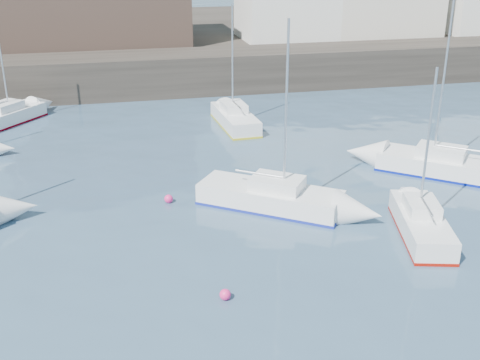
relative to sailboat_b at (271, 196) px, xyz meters
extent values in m
cube|color=#28231E|center=(-1.44, 22.94, 0.95)|extent=(90.00, 5.00, 3.00)
cube|color=#28231E|center=(-1.44, 40.94, 0.85)|extent=(90.00, 32.00, 2.80)
cube|color=white|center=(9.56, 29.44, 5.50)|extent=(8.00, 7.00, 6.50)
cube|color=#3D2D26|center=(-7.44, 30.94, 5.75)|extent=(16.00, 10.00, 7.00)
cube|color=white|center=(-0.03, 0.02, -0.06)|extent=(6.44, 5.47, 0.97)
cube|color=#192899|center=(-0.03, 0.02, -0.48)|extent=(6.50, 5.52, 0.13)
cube|color=white|center=(0.23, -0.17, 0.69)|extent=(2.74, 2.58, 0.54)
cylinder|color=silver|center=(0.49, -0.36, 4.13)|extent=(0.11, 0.11, 7.42)
cube|color=white|center=(5.29, -3.98, -0.08)|extent=(2.93, 5.38, 0.92)
cube|color=#971106|center=(5.29, -3.98, -0.49)|extent=(2.96, 5.44, 0.12)
cube|color=white|center=(5.36, -3.73, 0.63)|extent=(1.66, 2.06, 0.51)
cylinder|color=silver|center=(5.42, -3.48, 3.33)|extent=(0.10, 0.10, 5.90)
cube|color=white|center=(9.88, 1.87, -0.08)|extent=(6.61, 6.04, 0.94)
cube|color=#071792|center=(9.88, 1.87, -0.48)|extent=(6.67, 6.10, 0.13)
cube|color=white|center=(9.62, 2.09, 0.66)|extent=(2.87, 2.78, 0.52)
cylinder|color=silver|center=(9.36, 2.31, 4.30)|extent=(0.10, 0.10, 7.82)
cube|color=white|center=(1.16, 12.68, -0.07)|extent=(2.16, 5.88, 0.95)
cube|color=gold|center=(1.16, 12.68, -0.48)|extent=(2.18, 5.94, 0.13)
cube|color=white|center=(1.15, 12.97, 0.66)|extent=(1.49, 2.10, 0.53)
cylinder|color=silver|center=(1.13, 13.26, 3.73)|extent=(0.11, 0.11, 6.66)
cube|color=white|center=(-13.50, 16.37, -0.09)|extent=(5.24, 5.95, 0.91)
cube|color=maroon|center=(-13.50, 16.37, -0.49)|extent=(5.29, 6.01, 0.12)
cube|color=white|center=(-13.31, 16.61, 0.61)|extent=(2.44, 2.56, 0.50)
cylinder|color=silver|center=(-13.13, 16.85, 3.83)|extent=(0.10, 0.10, 6.94)
sphere|color=#FF287C|center=(-3.50, -6.82, -0.55)|extent=(0.39, 0.39, 0.39)
sphere|color=#FF287C|center=(-4.44, 1.59, -0.55)|extent=(0.40, 0.40, 0.40)
camera|label=1|loc=(-6.90, -23.84, 10.86)|focal=45.00mm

